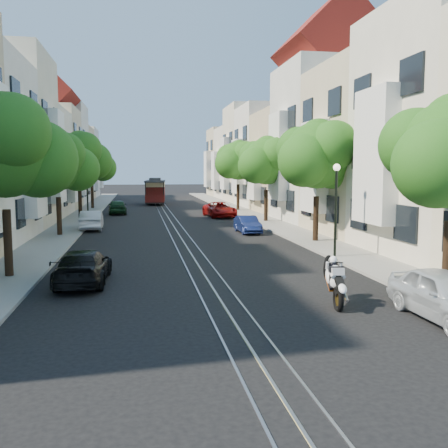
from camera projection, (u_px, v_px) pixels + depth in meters
name	position (u px, v px, depth m)	size (l,w,h in m)	color
ground	(167.00, 215.00, 45.12)	(200.00, 200.00, 0.00)	black
sidewalk_east	(245.00, 213.00, 46.33)	(2.50, 80.00, 0.12)	gray
sidewalk_west	(84.00, 215.00, 43.91)	(2.50, 80.00, 0.12)	gray
rail_left	(160.00, 215.00, 45.03)	(0.06, 80.00, 0.02)	gray
rail_slot	(167.00, 215.00, 45.12)	(0.06, 80.00, 0.02)	gray
rail_right	(173.00, 214.00, 45.21)	(0.06, 80.00, 0.02)	gray
lane_line	(167.00, 215.00, 45.12)	(0.08, 80.00, 0.01)	tan
townhouses_east	(294.00, 158.00, 46.47)	(7.75, 72.00, 12.00)	beige
townhouses_west	(26.00, 158.00, 42.51)	(7.75, 72.00, 11.76)	silver
tree_e_b	(318.00, 157.00, 27.18)	(4.93, 4.08, 6.68)	black
tree_e_c	(267.00, 162.00, 37.98)	(4.84, 3.99, 6.52)	black
tree_e_d	(239.00, 161.00, 48.73)	(5.01, 4.16, 6.85)	black
tree_w_a	(5.00, 150.00, 17.92)	(4.93, 4.08, 6.68)	black
tree_w_b	(58.00, 164.00, 29.72)	(4.72, 3.87, 6.27)	black
tree_w_c	(79.00, 157.00, 40.43)	(5.13, 4.28, 7.09)	black
tree_w_d	(92.00, 164.00, 51.26)	(4.84, 3.99, 6.52)	black
lamp_east	(336.00, 196.00, 22.35)	(0.32, 0.32, 4.16)	black
lamp_west	(87.00, 186.00, 37.89)	(0.32, 0.32, 4.16)	black
sportbike_rider	(334.00, 278.00, 14.71)	(0.67, 2.01, 1.45)	black
cable_car	(155.00, 190.00, 59.37)	(2.74, 7.50, 2.83)	black
parked_car_e_near	(446.00, 295.00, 13.26)	(1.60, 3.98, 1.35)	silver
parked_car_e_mid	(248.00, 224.00, 31.88)	(1.16, 3.31, 1.09)	#0E1847
parked_car_e_far	(220.00, 209.00, 42.84)	(2.15, 4.67, 1.30)	maroon
parked_car_w_near	(83.00, 267.00, 17.55)	(1.71, 4.19, 1.22)	black
parked_car_w_mid	(92.00, 220.00, 33.61)	(1.38, 3.96, 1.30)	silver
parked_car_w_far	(117.00, 207.00, 45.73)	(1.59, 3.96, 1.35)	#143419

